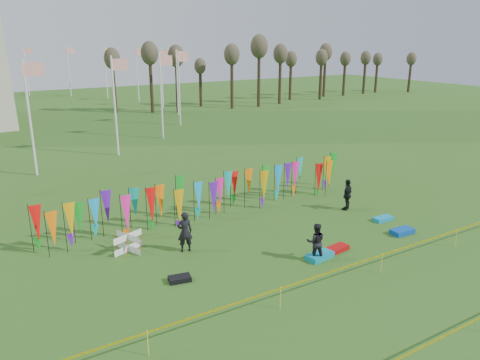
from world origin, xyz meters
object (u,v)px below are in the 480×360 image
kite_bag_blue (402,231)px  kite_bag_black (180,279)px  box_kite (128,243)px  kite_bag_teal (383,219)px  person_mid (316,242)px  person_left (185,232)px  person_right (347,195)px  kite_bag_turquoise (320,256)px  kite_bag_red (337,249)px

kite_bag_blue → kite_bag_black: bearing=172.9°
kite_bag_black → box_kite: bearing=103.2°
kite_bag_teal → person_mid: bearing=-164.8°
person_left → person_right: 10.07m
person_left → person_mid: person_left is taller
kite_bag_turquoise → kite_bag_blue: bearing=-0.4°
person_mid → kite_bag_blue: person_mid is taller
person_mid → kite_bag_turquoise: 0.76m
person_mid → kite_bag_turquoise: bearing=-156.6°
person_left → box_kite: bearing=-18.6°
kite_bag_turquoise → kite_bag_red: bearing=9.2°
person_left → kite_bag_red: 6.95m
person_left → kite_bag_teal: bearing=-179.9°
person_left → person_mid: 5.84m
kite_bag_red → kite_bag_teal: size_ratio=1.10×
person_right → kite_bag_teal: size_ratio=1.69×
box_kite → kite_bag_turquoise: size_ratio=0.71×
kite_bag_black → kite_bag_teal: (11.93, 0.30, -0.00)m
person_mid → kite_bag_black: bearing=18.5°
person_right → kite_bag_black: size_ratio=2.04×
kite_bag_black → kite_bag_teal: size_ratio=0.83×
person_left → kite_bag_red: person_left is taller
person_mid → kite_bag_turquoise: size_ratio=1.34×
kite_bag_blue → kite_bag_teal: bearing=72.7°
kite_bag_turquoise → person_mid: bearing=172.0°
person_left → kite_bag_blue: 10.75m
box_kite → person_left: bearing=-29.9°
kite_bag_turquoise → kite_bag_black: bearing=167.2°
person_left → kite_bag_teal: (10.56, -2.09, -0.85)m
kite_bag_turquoise → kite_bag_red: (1.17, 0.19, -0.02)m
person_left → kite_bag_black: (-1.37, -2.39, -0.85)m
person_right → kite_bag_red: person_right is taller
person_right → kite_bag_red: 5.65m
kite_bag_red → kite_bag_black: size_ratio=1.33×
box_kite → kite_bag_black: box_kite is taller
person_right → kite_bag_turquoise: person_right is taller
box_kite → kite_bag_black: 3.79m
box_kite → kite_bag_red: (8.13, -4.86, -0.34)m
box_kite → kite_bag_red: size_ratio=0.77×
kite_bag_turquoise → kite_bag_blue: (5.30, -0.03, -0.00)m
kite_bag_red → person_left: bearing=148.7°
box_kite → person_mid: size_ratio=0.53×
person_mid → kite_bag_red: 1.60m
person_left → person_right: person_left is taller
person_mid → kite_bag_teal: bearing=-133.3°
person_right → person_left: bearing=-24.6°
box_kite → person_right: bearing=-5.2°
person_right → kite_bag_red: bearing=16.4°
kite_bag_turquoise → kite_bag_red: kite_bag_turquoise is taller
kite_bag_turquoise → kite_bag_teal: size_ratio=1.19×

